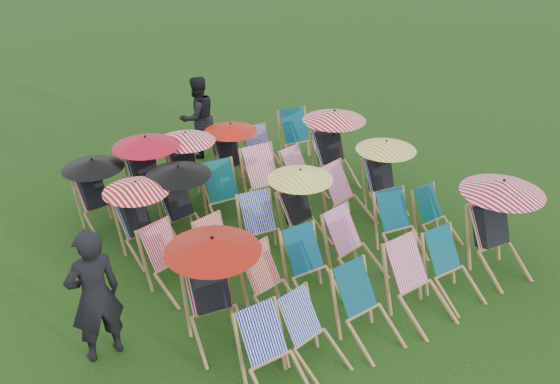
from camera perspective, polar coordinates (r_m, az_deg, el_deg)
ground at (r=9.78m, az=0.83°, el=-5.13°), size 100.00×100.00×0.00m
deckchair_0 at (r=7.18m, az=-0.49°, el=-14.92°), size 0.65×0.88×0.93m
deckchair_1 at (r=7.50m, az=3.13°, el=-13.01°), size 0.68×0.87×0.87m
deckchair_2 at (r=7.89m, az=8.07°, el=-10.57°), size 0.62×0.87×0.93m
deckchair_3 at (r=8.37m, az=12.72°, el=-8.23°), size 0.66×0.92×0.99m
deckchair_4 at (r=8.85m, az=15.63°, el=-6.79°), size 0.64×0.86×0.90m
deckchair_5 at (r=9.45m, az=19.43°, el=-2.94°), size 1.18×1.26×1.41m
deckchair_6 at (r=7.74m, az=-6.05°, el=-8.79°), size 1.18×1.26×1.40m
deckchair_7 at (r=8.25m, az=-0.69°, el=-8.45°), size 0.69×0.89×0.89m
deckchair_8 at (r=8.52m, az=3.04°, el=-7.03°), size 0.68×0.90×0.93m
deckchair_9 at (r=9.00m, az=6.94°, el=-5.02°), size 0.75×0.95×0.94m
deckchair_10 at (r=9.63m, az=11.00°, el=-3.12°), size 0.75×0.93×0.90m
deckchair_11 at (r=10.07m, az=14.20°, el=-2.29°), size 0.55×0.76×0.81m
deckchair_12 at (r=8.79m, az=-9.77°, el=-6.31°), size 0.75×0.93×0.91m
deckchair_13 at (r=8.99m, az=-5.17°, el=-5.38°), size 0.66×0.84×0.84m
deckchair_14 at (r=9.37m, az=-1.43°, el=-3.45°), size 0.75×0.94×0.92m
deckchair_15 at (r=9.65m, az=2.06°, el=-1.23°), size 1.01×1.09×1.20m
deckchair_16 at (r=10.29m, az=6.26°, el=-0.44°), size 0.76×0.96×0.94m
deckchair_17 at (r=10.73m, az=9.58°, el=1.61°), size 1.02×1.09×1.21m
deckchair_18 at (r=9.57m, az=-12.68°, el=-2.32°), size 1.00×1.06×1.18m
deckchair_19 at (r=9.86m, az=-8.98°, el=-0.87°), size 1.02×1.09×1.21m
deckchair_20 at (r=10.21m, az=-4.84°, el=-0.48°), size 0.76×0.97×0.98m
deckchair_21 at (r=10.60m, az=-1.11°, el=0.90°), size 0.79×1.02×1.02m
deckchair_22 at (r=11.03m, az=2.22°, el=1.53°), size 0.68×0.86×0.85m
deckchair_23 at (r=11.48m, az=5.00°, el=4.19°), size 1.15×1.21×1.37m
deckchair_24 at (r=10.46m, az=-16.42°, el=-0.07°), size 0.99×1.04×1.17m
deckchair_25 at (r=10.71m, az=-11.94°, el=1.67°), size 1.11×1.17×1.32m
deckchair_26 at (r=10.99m, az=-8.50°, el=2.41°), size 1.03×1.10×1.22m
deckchair_27 at (r=11.46m, az=-4.40°, el=3.56°), size 0.97×1.01×1.15m
deckchair_28 at (r=11.89m, az=-1.44°, el=3.64°), size 0.60×0.81×0.86m
deckchair_29 at (r=12.31m, az=1.89°, el=4.85°), size 0.83×1.02×0.99m
person_left at (r=7.66m, az=-16.60°, el=-9.07°), size 0.65×0.43×1.77m
person_rear at (r=12.59m, az=-7.53°, el=6.80°), size 0.85×0.68×1.66m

